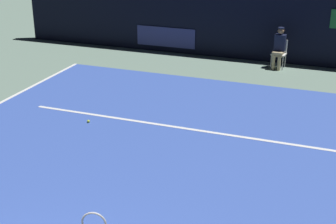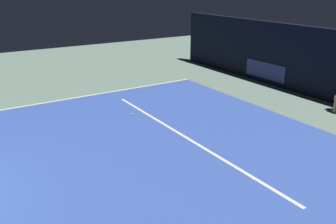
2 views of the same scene
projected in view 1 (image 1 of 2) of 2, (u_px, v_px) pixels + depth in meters
ground_plane at (158, 169)px, 9.73m from camera, size 33.29×33.29×0.00m
court_surface at (158, 169)px, 9.72m from camera, size 10.57×11.57×0.01m
line_service at (190, 129)px, 11.48m from camera, size 8.25×0.10×0.01m
back_wall at (251, 21)px, 16.60m from camera, size 17.16×0.33×2.60m
line_judge_on_chair at (279, 47)px, 15.81m from camera, size 0.47×0.55×1.32m
tennis_ball at (88, 121)px, 11.84m from camera, size 0.07×0.07×0.07m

